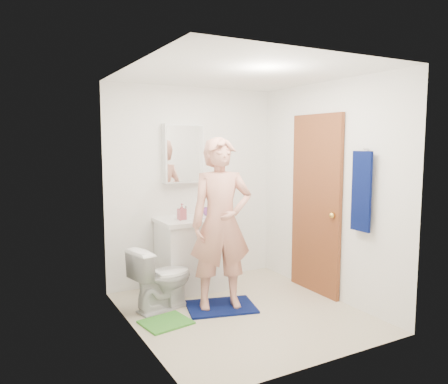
{
  "coord_description": "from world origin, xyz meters",
  "views": [
    {
      "loc": [
        -2.23,
        -3.7,
        1.74
      ],
      "look_at": [
        -0.08,
        0.25,
        1.22
      ],
      "focal_mm": 35.0,
      "sensor_mm": 36.0,
      "label": 1
    }
  ],
  "objects_px": {
    "vanity_cabinet": "(192,256)",
    "soap_dispenser": "(182,212)",
    "toothbrush_cup": "(207,211)",
    "toilet": "(162,278)",
    "man": "(221,223)",
    "medicine_cabinet": "(183,154)",
    "towel": "(361,191)"
  },
  "relations": [
    {
      "from": "vanity_cabinet",
      "to": "soap_dispenser",
      "type": "relative_size",
      "value": 4.22
    },
    {
      "from": "soap_dispenser",
      "to": "toothbrush_cup",
      "type": "distance_m",
      "value": 0.42
    },
    {
      "from": "toilet",
      "to": "man",
      "type": "xyz_separation_m",
      "value": [
        0.55,
        -0.28,
        0.57
      ]
    },
    {
      "from": "toilet",
      "to": "soap_dispenser",
      "type": "bearing_deg",
      "value": -58.5
    },
    {
      "from": "soap_dispenser",
      "to": "medicine_cabinet",
      "type": "bearing_deg",
      "value": 62.24
    },
    {
      "from": "toothbrush_cup",
      "to": "man",
      "type": "distance_m",
      "value": 0.83
    },
    {
      "from": "toothbrush_cup",
      "to": "toilet",
      "type": "bearing_deg",
      "value": -146.68
    },
    {
      "from": "towel",
      "to": "toothbrush_cup",
      "type": "distance_m",
      "value": 1.86
    },
    {
      "from": "vanity_cabinet",
      "to": "man",
      "type": "bearing_deg",
      "value": -89.21
    },
    {
      "from": "vanity_cabinet",
      "to": "towel",
      "type": "bearing_deg",
      "value": -51.53
    },
    {
      "from": "medicine_cabinet",
      "to": "soap_dispenser",
      "type": "xyz_separation_m",
      "value": [
        -0.15,
        -0.28,
        -0.66
      ]
    },
    {
      "from": "medicine_cabinet",
      "to": "toilet",
      "type": "relative_size",
      "value": 1.05
    },
    {
      "from": "towel",
      "to": "toilet",
      "type": "xyz_separation_m",
      "value": [
        -1.72,
        1.05,
        -0.92
      ]
    },
    {
      "from": "vanity_cabinet",
      "to": "medicine_cabinet",
      "type": "relative_size",
      "value": 1.14
    },
    {
      "from": "toothbrush_cup",
      "to": "towel",
      "type": "bearing_deg",
      "value": -59.35
    },
    {
      "from": "towel",
      "to": "toilet",
      "type": "distance_m",
      "value": 2.21
    },
    {
      "from": "soap_dispenser",
      "to": "vanity_cabinet",
      "type": "bearing_deg",
      "value": 20.29
    },
    {
      "from": "soap_dispenser",
      "to": "toothbrush_cup",
      "type": "height_order",
      "value": "soap_dispenser"
    },
    {
      "from": "towel",
      "to": "soap_dispenser",
      "type": "relative_size",
      "value": 4.22
    },
    {
      "from": "soap_dispenser",
      "to": "towel",
      "type": "bearing_deg",
      "value": -47.15
    },
    {
      "from": "towel",
      "to": "toothbrush_cup",
      "type": "xyz_separation_m",
      "value": [
        -0.93,
        1.57,
        -0.35
      ]
    },
    {
      "from": "soap_dispenser",
      "to": "toothbrush_cup",
      "type": "xyz_separation_m",
      "value": [
        0.4,
        0.14,
        -0.05
      ]
    },
    {
      "from": "medicine_cabinet",
      "to": "towel",
      "type": "relative_size",
      "value": 0.87
    },
    {
      "from": "toilet",
      "to": "towel",
      "type": "bearing_deg",
      "value": -133.92
    },
    {
      "from": "vanity_cabinet",
      "to": "toilet",
      "type": "xyz_separation_m",
      "value": [
        -0.54,
        -0.43,
        -0.07
      ]
    },
    {
      "from": "vanity_cabinet",
      "to": "toothbrush_cup",
      "type": "xyz_separation_m",
      "value": [
        0.25,
        0.09,
        0.5
      ]
    },
    {
      "from": "soap_dispenser",
      "to": "man",
      "type": "relative_size",
      "value": 0.11
    },
    {
      "from": "medicine_cabinet",
      "to": "toothbrush_cup",
      "type": "xyz_separation_m",
      "value": [
        0.25,
        -0.14,
        -0.7
      ]
    },
    {
      "from": "vanity_cabinet",
      "to": "toilet",
      "type": "relative_size",
      "value": 1.2
    },
    {
      "from": "soap_dispenser",
      "to": "toilet",
      "type": "bearing_deg",
      "value": -136.12
    },
    {
      "from": "vanity_cabinet",
      "to": "toothbrush_cup",
      "type": "distance_m",
      "value": 0.56
    },
    {
      "from": "toothbrush_cup",
      "to": "man",
      "type": "relative_size",
      "value": 0.07
    }
  ]
}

